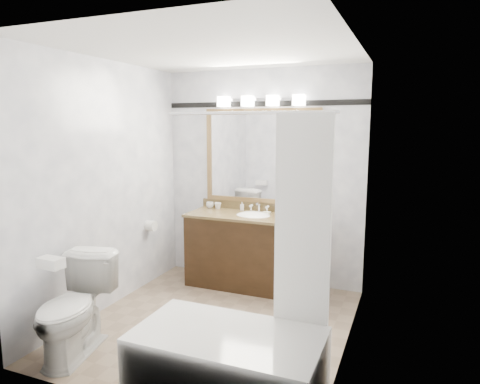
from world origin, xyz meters
The scene contains 14 objects.
room centered at (0.00, 0.00, 1.25)m, with size 2.42×2.62×2.52m.
vanity centered at (0.00, 1.02, 0.44)m, with size 1.53×0.58×0.97m.
mirror centered at (0.00, 1.28, 1.50)m, with size 1.40×0.04×1.10m.
vanity_light_bar centered at (0.00, 1.23, 2.13)m, with size 1.02×0.14×0.12m.
accent_stripe centered at (0.00, 1.29, 2.10)m, with size 2.40×0.01×0.06m, color black.
bathtub centered at (0.55, -0.90, 0.28)m, with size 1.30×0.75×1.96m.
tp_roll centered at (-1.14, 0.66, 0.70)m, with size 0.12×0.12×0.11m, color white.
toilet centered at (-0.83, -0.92, 0.40)m, with size 0.45×0.79×0.80m, color white.
tissue_box centered at (-0.83, -1.12, 0.84)m, with size 0.20×0.11×0.08m, color white.
coffee_maker centered at (0.49, 0.99, 1.03)m, with size 0.18×0.22×0.34m.
cup_left centered at (-0.64, 1.21, 0.89)m, with size 0.09×0.09×0.07m, color white.
cup_right centered at (-0.52, 1.19, 0.89)m, with size 0.08×0.08×0.08m, color white.
soap_bottle_a centered at (-0.22, 1.23, 0.90)m, with size 0.04×0.05×0.10m, color white.
soap_bar centered at (0.12, 1.13, 0.86)m, with size 0.08×0.05×0.03m, color beige.
Camera 1 is at (1.64, -3.44, 1.87)m, focal length 32.00 mm.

